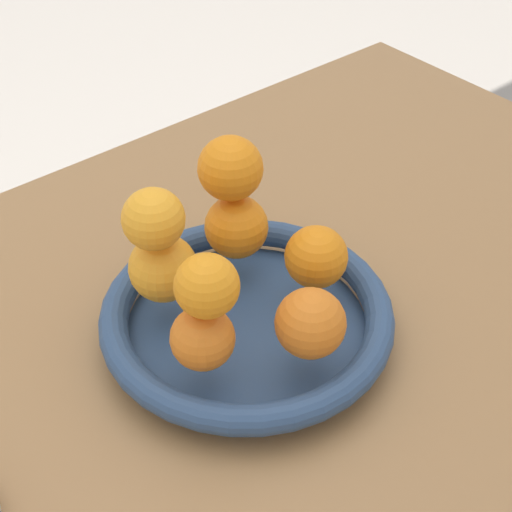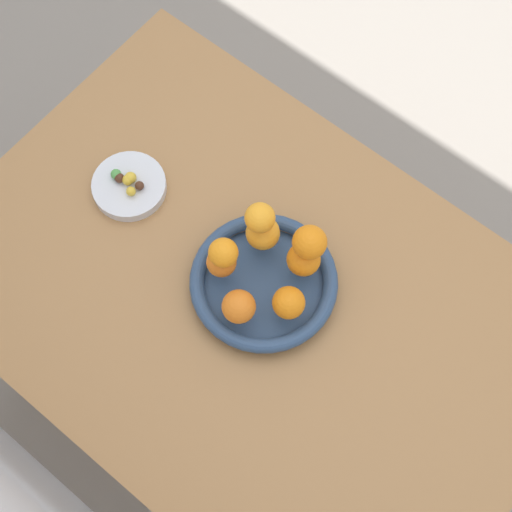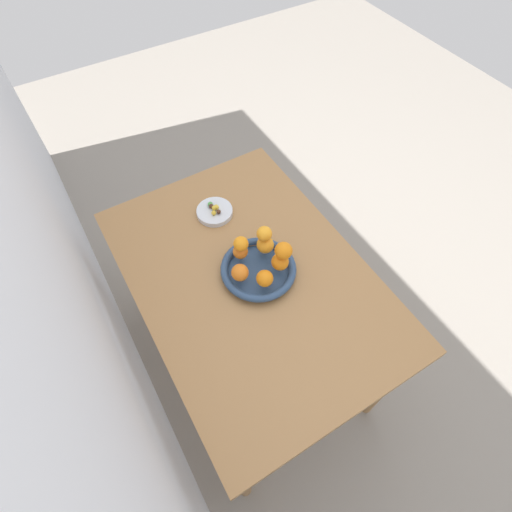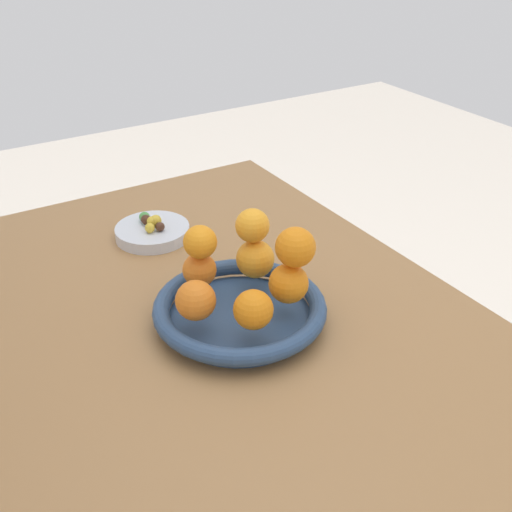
# 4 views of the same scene
# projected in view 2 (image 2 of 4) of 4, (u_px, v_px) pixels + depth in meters

# --- Properties ---
(ground_plane) EXTENTS (6.00, 6.00, 0.00)m
(ground_plane) POSITION_uv_depth(u_px,v_px,m) (252.00, 392.00, 2.07)
(ground_plane) COLOR gray
(dining_table) EXTENTS (1.10, 0.76, 0.74)m
(dining_table) POSITION_uv_depth(u_px,v_px,m) (251.00, 313.00, 1.47)
(dining_table) COLOR #9E7042
(dining_table) RESTS_ON ground_plane
(fruit_bowl) EXTENTS (0.26, 0.26, 0.04)m
(fruit_bowl) POSITION_uv_depth(u_px,v_px,m) (264.00, 282.00, 1.38)
(fruit_bowl) COLOR navy
(fruit_bowl) RESTS_ON dining_table
(candy_dish) EXTENTS (0.14, 0.14, 0.02)m
(candy_dish) POSITION_uv_depth(u_px,v_px,m) (129.00, 186.00, 1.46)
(candy_dish) COLOR silver
(candy_dish) RESTS_ON dining_table
(orange_0) EXTENTS (0.06, 0.06, 0.06)m
(orange_0) POSITION_uv_depth(u_px,v_px,m) (239.00, 307.00, 1.31)
(orange_0) COLOR orange
(orange_0) RESTS_ON fruit_bowl
(orange_1) EXTENTS (0.06, 0.06, 0.06)m
(orange_1) POSITION_uv_depth(u_px,v_px,m) (289.00, 303.00, 1.31)
(orange_1) COLOR orange
(orange_1) RESTS_ON fruit_bowl
(orange_2) EXTENTS (0.06, 0.06, 0.06)m
(orange_2) POSITION_uv_depth(u_px,v_px,m) (304.00, 259.00, 1.34)
(orange_2) COLOR orange
(orange_2) RESTS_ON fruit_bowl
(orange_3) EXTENTS (0.06, 0.06, 0.06)m
(orange_3) POSITION_uv_depth(u_px,v_px,m) (263.00, 233.00, 1.36)
(orange_3) COLOR orange
(orange_3) RESTS_ON fruit_bowl
(orange_4) EXTENTS (0.05, 0.05, 0.05)m
(orange_4) POSITION_uv_depth(u_px,v_px,m) (222.00, 261.00, 1.34)
(orange_4) COLOR orange
(orange_4) RESTS_ON fruit_bowl
(orange_5) EXTENTS (0.05, 0.05, 0.05)m
(orange_5) POSITION_uv_depth(u_px,v_px,m) (260.00, 218.00, 1.31)
(orange_5) COLOR orange
(orange_5) RESTS_ON orange_3
(orange_6) EXTENTS (0.05, 0.05, 0.05)m
(orange_6) POSITION_uv_depth(u_px,v_px,m) (225.00, 251.00, 1.29)
(orange_6) COLOR orange
(orange_6) RESTS_ON orange_4
(orange_7) EXTENTS (0.06, 0.06, 0.06)m
(orange_7) POSITION_uv_depth(u_px,v_px,m) (310.00, 242.00, 1.29)
(orange_7) COLOR orange
(orange_7) RESTS_ON orange_2
(candy_ball_0) EXTENTS (0.02, 0.02, 0.02)m
(candy_ball_0) POSITION_uv_depth(u_px,v_px,m) (131.00, 191.00, 1.43)
(candy_ball_0) COLOR gold
(candy_ball_0) RESTS_ON candy_dish
(candy_ball_1) EXTENTS (0.02, 0.02, 0.02)m
(candy_ball_1) POSITION_uv_depth(u_px,v_px,m) (128.00, 180.00, 1.44)
(candy_ball_1) COLOR gold
(candy_ball_1) RESTS_ON candy_dish
(candy_ball_2) EXTENTS (0.02, 0.02, 0.02)m
(candy_ball_2) POSITION_uv_depth(u_px,v_px,m) (116.00, 174.00, 1.45)
(candy_ball_2) COLOR #4C9947
(candy_ball_2) RESTS_ON candy_dish
(candy_ball_3) EXTENTS (0.02, 0.02, 0.02)m
(candy_ball_3) POSITION_uv_depth(u_px,v_px,m) (139.00, 186.00, 1.44)
(candy_ball_3) COLOR #472819
(candy_ball_3) RESTS_ON candy_dish
(candy_ball_4) EXTENTS (0.02, 0.02, 0.02)m
(candy_ball_4) POSITION_uv_depth(u_px,v_px,m) (131.00, 178.00, 1.44)
(candy_ball_4) COLOR gold
(candy_ball_4) RESTS_ON candy_dish
(candy_ball_5) EXTENTS (0.02, 0.02, 0.02)m
(candy_ball_5) POSITION_uv_depth(u_px,v_px,m) (119.00, 178.00, 1.44)
(candy_ball_5) COLOR #472819
(candy_ball_5) RESTS_ON candy_dish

